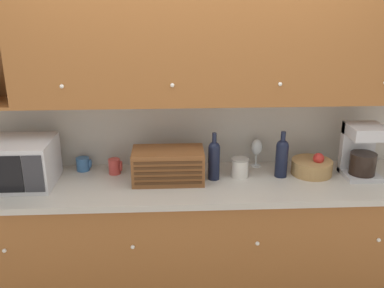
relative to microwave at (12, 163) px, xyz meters
The scene contains 15 objects.
ground_plane 1.64m from the microwave, 15.17° to the left, with size 24.00×24.00×0.00m, color slate.
wall_back 1.25m from the microwave, 16.52° to the left, with size 5.52×0.06×2.60m.
counter_unit 1.33m from the microwave, ahead, with size 3.14×0.68×0.94m.
backsplash_panel 1.23m from the microwave, 14.90° to the left, with size 3.12×0.01×0.50m.
upper_cabinets 1.56m from the microwave, ahead, with size 3.12×0.36×0.84m.
microwave is the anchor object (origin of this frame).
mug_blue_second 0.48m from the microwave, 27.31° to the left, with size 0.10×0.09×0.09m.
mug 0.67m from the microwave, 12.34° to the left, with size 0.09×0.08×0.11m.
bread_box 1.02m from the microwave, ahead, with size 0.47×0.26×0.22m.
second_wine_bottle 1.33m from the microwave, ahead, with size 0.08×0.08×0.33m.
storage_canister 1.51m from the microwave, ahead, with size 0.12×0.12×0.13m.
wine_glass 1.67m from the microwave, ahead, with size 0.08×0.08×0.21m.
wine_bottle 1.79m from the microwave, ahead, with size 0.09×0.09×0.32m.
fruit_basket 2.02m from the microwave, ahead, with size 0.28×0.28×0.16m.
coffee_maker 2.34m from the microwave, ahead, with size 0.23×0.24×0.37m.
Camera 1 is at (-0.14, -2.96, 2.13)m, focal length 40.00 mm.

